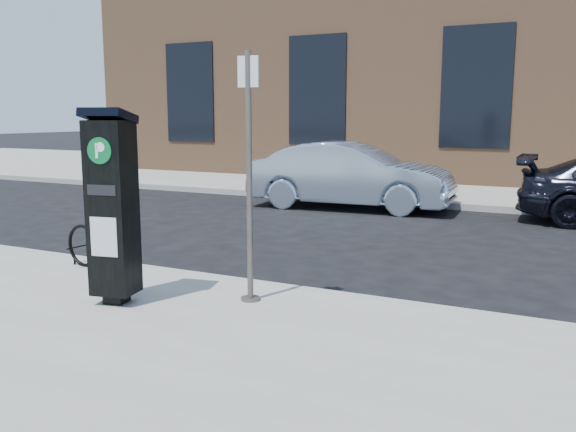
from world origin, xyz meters
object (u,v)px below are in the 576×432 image
Objects in this scene: sign_pole at (249,180)px; car_silver at (351,175)px; parking_kiosk at (112,205)px; bike_rack at (83,246)px.

sign_pole reaches higher than car_silver.
sign_pole reaches higher than parking_kiosk.
sign_pole is at bearing -171.33° from car_silver.
parking_kiosk is 2.04m from bike_rack.
bike_rack is at bearing 167.95° from car_silver.
parking_kiosk reaches higher than car_silver.
bike_rack is at bearing 134.28° from parking_kiosk.
bike_rack is 0.12× the size of car_silver.
car_silver is at bearing 87.76° from bike_rack.
parking_kiosk is 8.62m from car_silver.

